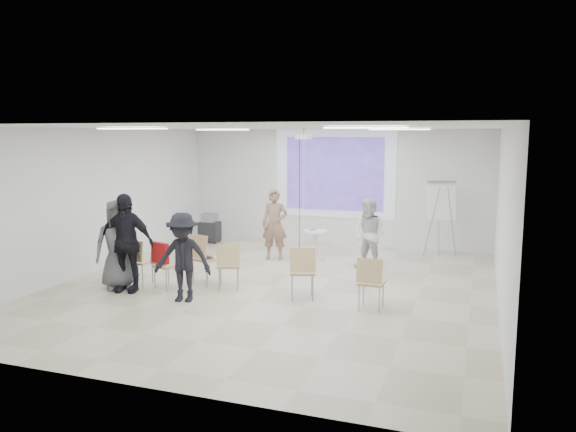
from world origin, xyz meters
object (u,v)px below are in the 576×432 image
(chair_right_inner, at_px, (302,268))
(audience_outer, at_px, (117,239))
(chair_right_far, at_px, (371,279))
(audience_left, at_px, (125,236))
(chair_left_mid, at_px, (164,262))
(flipchart_easel, at_px, (441,201))
(chair_left_inner, at_px, (203,255))
(chair_center, at_px, (228,262))
(laptop, at_px, (207,257))
(pedestal_table, at_px, (315,243))
(player_left, at_px, (275,220))
(chair_far_left, at_px, (137,258))
(av_cart, at_px, (210,229))
(audience_mid, at_px, (183,251))
(player_right, at_px, (370,231))

(chair_right_inner, bearing_deg, audience_outer, 167.30)
(chair_right_far, height_order, audience_left, audience_left)
(chair_left_mid, height_order, flipchart_easel, flipchart_easel)
(chair_left_inner, relative_size, chair_center, 1.11)
(laptop, relative_size, audience_left, 0.18)
(laptop, bearing_deg, chair_left_inner, 93.54)
(pedestal_table, height_order, player_left, player_left)
(chair_far_left, xyz_separation_m, av_cart, (-0.67, 4.32, -0.16))
(player_left, distance_m, av_cart, 2.80)
(chair_left_inner, relative_size, chair_right_inner, 1.05)
(chair_right_inner, xyz_separation_m, audience_outer, (-3.48, -0.43, 0.38))
(player_left, relative_size, chair_far_left, 2.10)
(chair_center, bearing_deg, audience_outer, 172.14)
(audience_left, bearing_deg, audience_mid, -18.98)
(chair_center, bearing_deg, player_right, 24.67)
(chair_left_inner, bearing_deg, chair_right_far, 10.03)
(audience_left, relative_size, flipchart_easel, 1.15)
(chair_far_left, distance_m, av_cart, 4.38)
(chair_left_mid, bearing_deg, chair_right_inner, 22.53)
(chair_center, xyz_separation_m, laptop, (-0.59, 0.29, 0.00))
(chair_left_mid, distance_m, audience_left, 0.86)
(player_right, relative_size, av_cart, 2.19)
(chair_right_far, relative_size, audience_outer, 0.48)
(audience_left, bearing_deg, chair_right_inner, -0.11)
(pedestal_table, distance_m, laptop, 3.06)
(chair_left_inner, height_order, flipchart_easel, flipchart_easel)
(player_right, height_order, audience_mid, audience_mid)
(pedestal_table, height_order, av_cart, av_cart)
(chair_left_inner, relative_size, chair_right_far, 1.11)
(chair_right_inner, bearing_deg, player_left, 99.32)
(player_left, distance_m, audience_outer, 3.78)
(audience_left, distance_m, audience_outer, 0.29)
(chair_right_far, distance_m, audience_outer, 4.75)
(chair_right_inner, relative_size, audience_mid, 0.54)
(audience_outer, xyz_separation_m, av_cart, (-0.46, 4.64, -0.58))
(chair_center, xyz_separation_m, chair_right_far, (2.72, -0.33, -0.00))
(chair_right_far, bearing_deg, pedestal_table, 120.50)
(player_right, distance_m, chair_center, 3.25)
(chair_right_far, bearing_deg, audience_left, -175.14)
(audience_outer, distance_m, av_cart, 4.69)
(player_right, height_order, laptop, player_right)
(player_right, height_order, chair_right_far, player_right)
(pedestal_table, height_order, audience_left, audience_left)
(chair_far_left, distance_m, audience_mid, 1.54)
(pedestal_table, relative_size, audience_left, 0.33)
(chair_far_left, distance_m, chair_center, 1.82)
(chair_right_far, height_order, audience_mid, audience_mid)
(pedestal_table, distance_m, chair_right_far, 3.87)
(chair_left_mid, xyz_separation_m, chair_right_inner, (2.66, 0.19, 0.05))
(chair_far_left, xyz_separation_m, flipchart_easel, (5.30, 4.42, 0.81))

